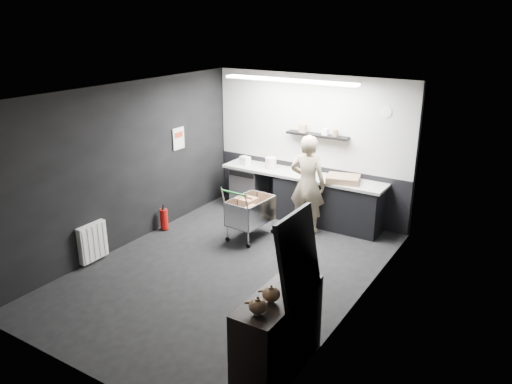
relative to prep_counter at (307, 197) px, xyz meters
The scene contains 22 objects.
floor 2.47m from the prep_counter, 93.20° to the right, with size 5.50×5.50×0.00m, color black.
ceiling 3.30m from the prep_counter, 93.20° to the right, with size 5.50×5.50×0.00m, color silver.
wall_back 0.96m from the prep_counter, 112.30° to the left, with size 5.50×5.50×0.00m, color black.
wall_front 5.25m from the prep_counter, 91.50° to the right, with size 5.50×5.50×0.00m, color black.
wall_left 3.35m from the prep_counter, 131.43° to the right, with size 5.50×5.50×0.00m, color black.
wall_right 3.18m from the prep_counter, 52.38° to the right, with size 5.50×5.50×0.00m, color black.
kitchen_wall_panel 1.43m from the prep_counter, 113.58° to the left, with size 3.95×0.02×1.70m, color beige.
dado_panel 0.34m from the prep_counter, 113.58° to the left, with size 3.95×0.02×1.00m, color black.
floating_shelf 1.18m from the prep_counter, 72.13° to the left, with size 1.20×0.22×0.04m, color black.
wall_clock 2.13m from the prep_counter, 13.36° to the left, with size 0.20×0.20×0.03m, color white.
poster 2.63m from the prep_counter, 152.11° to the right, with size 0.02×0.30×0.40m, color silver.
poster_red_band 2.66m from the prep_counter, 152.05° to the right, with size 0.01×0.22×0.10m, color red.
radiator 3.92m from the prep_counter, 122.01° to the right, with size 0.10×0.50×0.60m, color white.
ceiling_strip 2.29m from the prep_counter, 103.37° to the right, with size 2.40×0.20×0.04m, color white.
prep_counter is the anchor object (origin of this frame).
person 0.66m from the prep_counter, 64.53° to the right, with size 0.65×0.42×1.77m, color beige.
shopping_cart 1.32m from the prep_counter, 111.90° to the right, with size 0.58×0.92×0.98m.
sideboard 4.27m from the prep_counter, 67.64° to the right, with size 0.53×1.24×1.85m.
fire_extinguisher 2.68m from the prep_counter, 138.13° to the right, with size 0.14×0.14×0.47m.
cardboard_box 0.87m from the prep_counter, ahead, with size 0.56×0.43×0.11m, color #997051.
pink_tub 0.97m from the prep_counter, behind, with size 0.21×0.21×0.21m, color white.
white_container 1.45m from the prep_counter, behind, with size 0.18×0.14×0.16m, color white.
Camera 1 is at (3.95, -5.56, 3.69)m, focal length 35.00 mm.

